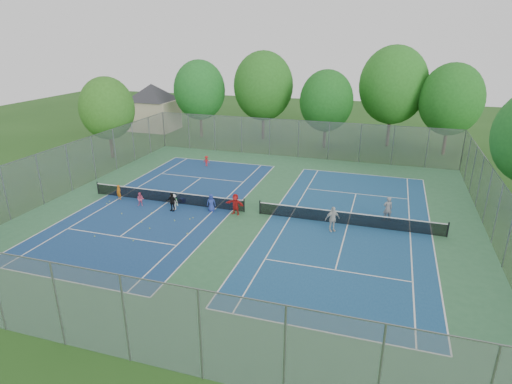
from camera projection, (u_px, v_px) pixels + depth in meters
The scene contains 40 objects.
ground at pixel (252, 213), 31.67m from camera, with size 120.00×120.00×0.00m, color #224C17.
court_pad at pixel (252, 213), 31.66m from camera, with size 32.00×32.00×0.01m, color #316840.
court_left at pixel (167, 202), 33.63m from camera, with size 10.97×23.77×0.01m, color navy.
court_right at pixel (348, 225), 29.69m from camera, with size 10.97×23.77×0.01m, color navy.
net_left at pixel (167, 197), 33.48m from camera, with size 12.87×0.10×0.91m, color black.
net_right at pixel (348, 219), 29.54m from camera, with size 12.87×0.10×0.91m, color black.
fence_north at pixel (298, 139), 45.28m from camera, with size 32.00×0.10×4.00m, color gray.
fence_south at pixel (125, 319), 16.66m from camera, with size 32.00×0.10×4.00m, color gray.
fence_west at pixel (69, 168), 35.48m from camera, with size 32.00×0.10×4.00m, color gray.
fence_east at pixel (497, 214), 26.46m from camera, with size 32.00×0.10×4.00m, color gray.
house at pixel (152, 99), 57.87m from camera, with size 11.03×11.03×7.30m.
tree_nw at pixel (200, 90), 53.24m from camera, with size 6.40×6.40×9.58m.
tree_nl at pixel (263, 86), 51.66m from camera, with size 7.20×7.20×10.69m.
tree_nc at pixel (326, 101), 48.01m from camera, with size 6.00×6.00×8.85m.
tree_nr at pixel (393, 85), 48.15m from camera, with size 7.60×7.60×11.42m.
tree_ne at pixel (451, 99), 45.05m from camera, with size 6.60×6.60×9.77m.
tree_side_w at pixel (107, 108), 44.14m from camera, with size 5.60×5.60×8.47m.
ball_crate at pixel (182, 200), 33.60m from camera, with size 0.39×0.39×0.33m, color #172FAF.
ball_hopper at pixel (175, 202), 33.13m from camera, with size 0.25×0.25×0.49m, color green.
student_a at pixel (119, 192), 34.01m from camera, with size 0.45×0.29×1.23m, color #C06112.
student_b at pixel (140, 199), 32.78m from camera, with size 0.53×0.41×1.08m, color #D8547B.
student_c at pixel (174, 202), 32.05m from camera, with size 0.81×0.46×1.25m, color silver.
student_d at pixel (172, 202), 31.79m from camera, with size 0.84×0.35×1.43m, color black.
student_e at pixel (211, 203), 31.74m from camera, with size 0.66×0.43×1.35m, color #273A91.
student_f at pixel (235, 204), 31.16m from camera, with size 1.47×0.47×1.58m, color red.
child_far_baseline at pixel (207, 161), 42.72m from camera, with size 0.68×0.39×1.06m, color red.
instructor at pixel (388, 209), 30.15m from camera, with size 0.64×0.42×1.76m, color gray.
teen_court_b at pixel (332, 219), 28.44m from camera, with size 1.03×0.43×1.76m, color beige.
tennis_ball_0 at pixel (109, 201), 33.75m from camera, with size 0.07×0.07×0.07m, color #A7CB2F.
tennis_ball_1 at pixel (175, 221), 30.27m from camera, with size 0.07×0.07×0.07m, color #C5EF37.
tennis_ball_2 at pixel (142, 222), 30.00m from camera, with size 0.07×0.07×0.07m, color #C1D531.
tennis_ball_3 at pixel (133, 241), 27.30m from camera, with size 0.07×0.07×0.07m, color #A2C72E.
tennis_ball_4 at pixel (187, 234), 28.29m from camera, with size 0.07×0.07×0.07m, color yellow.
tennis_ball_5 at pixel (122, 214), 31.44m from camera, with size 0.07×0.07×0.07m, color #E3F438.
tennis_ball_6 at pixel (107, 204), 33.25m from camera, with size 0.07×0.07×0.07m, color #C3E134.
tennis_ball_7 at pixel (151, 213), 31.53m from camera, with size 0.07×0.07×0.07m, color #C0D030.
tennis_ball_8 at pixel (150, 228), 29.06m from camera, with size 0.07×0.07×0.07m, color #CBF238.
tennis_ball_9 at pixel (95, 236), 27.90m from camera, with size 0.07×0.07×0.07m, color #A7C52D.
tennis_ball_10 at pixel (193, 218), 30.72m from camera, with size 0.07×0.07×0.07m, color gold.
tennis_ball_11 at pixel (190, 219), 30.50m from camera, with size 0.07×0.07×0.07m, color #C5DC33.
Camera 1 is at (9.05, -27.72, 12.45)m, focal length 30.00 mm.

